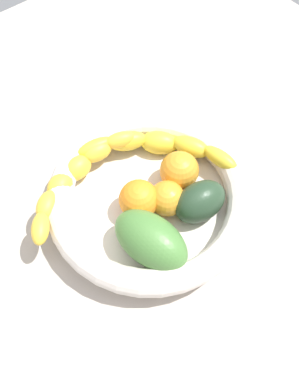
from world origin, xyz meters
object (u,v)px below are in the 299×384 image
at_px(banana_draped_left, 159,146).
at_px(orange_mid_right, 167,198).
at_px(fruit_bowl, 150,198).
at_px(avocado_dark, 200,202).
at_px(banana_draped_right, 73,178).
at_px(mango_green, 151,240).
at_px(orange_mid_left, 139,200).
at_px(orange_front, 180,171).

relative_size(banana_draped_left, orange_mid_right, 3.58).
relative_size(fruit_bowl, avocado_dark, 3.81).
distance_m(banana_draped_left, banana_draped_right, 0.15).
xyz_separation_m(orange_mid_right, mango_green, (0.06, 0.04, 0.01)).
relative_size(banana_draped_right, mango_green, 2.03).
xyz_separation_m(banana_draped_right, orange_mid_left, (-0.05, 0.10, 0.00)).
bearing_deg(banana_draped_left, orange_front, 81.68).
height_order(fruit_bowl, orange_mid_right, orange_mid_right).
xyz_separation_m(banana_draped_left, orange_mid_left, (0.09, 0.06, 0.00)).
distance_m(fruit_bowl, banana_draped_right, 0.12).
bearing_deg(fruit_bowl, banana_draped_right, -52.49).
relative_size(orange_front, orange_mid_right, 1.13).
bearing_deg(banana_draped_left, banana_draped_right, -14.02).
height_order(mango_green, avocado_dark, mango_green).
height_order(fruit_bowl, banana_draped_right, banana_draped_right).
relative_size(orange_mid_left, orange_mid_right, 1.11).
bearing_deg(fruit_bowl, banana_draped_left, -139.14).
bearing_deg(avocado_dark, banana_draped_left, -100.21).
bearing_deg(banana_draped_left, avocado_dark, 79.79).
xyz_separation_m(banana_draped_left, orange_front, (0.01, 0.06, 0.00)).
distance_m(banana_draped_right, mango_green, 0.16).
relative_size(fruit_bowl, mango_green, 2.70).
distance_m(fruit_bowl, orange_front, 0.06).
relative_size(banana_draped_left, orange_front, 3.18).
distance_m(orange_front, avocado_dark, 0.06).
distance_m(orange_mid_left, avocado_dark, 0.09).
bearing_deg(orange_mid_right, mango_green, 31.21).
distance_m(banana_draped_right, orange_front, 0.16).
distance_m(banana_draped_left, orange_front, 0.06).
height_order(orange_front, mango_green, mango_green).
bearing_deg(mango_green, banana_draped_left, -134.20).
distance_m(fruit_bowl, banana_draped_left, 0.09).
height_order(banana_draped_left, mango_green, mango_green).
xyz_separation_m(orange_front, orange_mid_left, (0.08, -0.00, -0.00)).
relative_size(banana_draped_left, banana_draped_right, 0.82).
height_order(fruit_bowl, avocado_dark, avocado_dark).
relative_size(banana_draped_right, orange_mid_right, 4.35).
xyz_separation_m(orange_mid_right, avocado_dark, (-0.03, 0.04, 0.00)).
xyz_separation_m(mango_green, avocado_dark, (-0.10, -0.00, -0.00)).
height_order(orange_mid_left, orange_mid_right, orange_mid_left).
relative_size(banana_draped_left, mango_green, 1.67).
xyz_separation_m(banana_draped_left, orange_mid_right, (0.06, 0.08, 0.00)).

